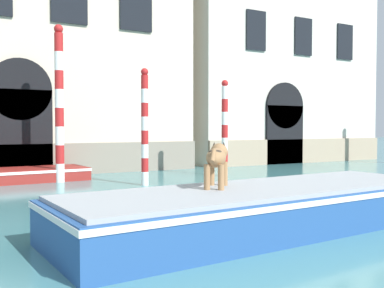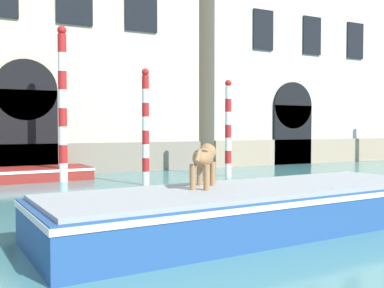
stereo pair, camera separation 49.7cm
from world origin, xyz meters
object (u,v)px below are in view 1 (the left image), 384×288
at_px(mooring_pole_1, 145,126).
at_px(dog_on_deck, 217,158).
at_px(boat_foreground, 266,207).
at_px(mooring_pole_2, 225,128).
at_px(boat_moored_near_palazzo, 1,176).
at_px(mooring_pole_0, 59,103).

bearing_deg(mooring_pole_1, dog_on_deck, -101.62).
relative_size(boat_foreground, mooring_pole_2, 2.17).
bearing_deg(boat_foreground, boat_moored_near_palazzo, 105.85).
relative_size(boat_foreground, boat_moored_near_palazzo, 1.37).
bearing_deg(mooring_pole_2, mooring_pole_1, -164.12).
bearing_deg(dog_on_deck, mooring_pole_2, 4.78).
bearing_deg(mooring_pole_2, boat_foreground, -118.41).
relative_size(boat_foreground, mooring_pole_0, 1.49).
relative_size(mooring_pole_0, mooring_pole_1, 1.42).
bearing_deg(boat_foreground, mooring_pole_2, 57.92).
xyz_separation_m(boat_moored_near_palazzo, mooring_pole_1, (3.53, -2.67, 1.47)).
distance_m(boat_moored_near_palazzo, mooring_pole_2, 7.22).
distance_m(boat_foreground, mooring_pole_2, 8.04).
bearing_deg(mooring_pole_1, boat_foreground, -94.21).
xyz_separation_m(boat_foreground, mooring_pole_0, (-1.49, 8.00, 2.02)).
relative_size(boat_foreground, dog_on_deck, 7.92).
bearing_deg(dog_on_deck, boat_foreground, -76.59).
xyz_separation_m(dog_on_deck, mooring_pole_0, (-0.77, 7.65, 1.22)).
height_order(boat_moored_near_palazzo, mooring_pole_0, mooring_pole_0).
bearing_deg(dog_on_deck, mooring_pole_0, 44.66).
bearing_deg(boat_foreground, mooring_pole_1, 82.12).
relative_size(boat_moored_near_palazzo, mooring_pole_0, 1.09).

